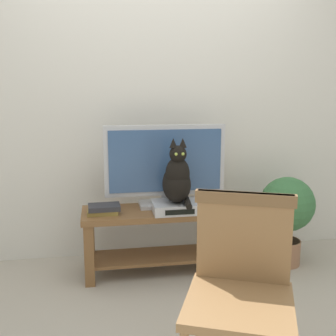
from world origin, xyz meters
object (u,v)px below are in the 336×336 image
(tv_stand, at_px, (167,228))
(tv, at_px, (165,164))
(book_stack, at_px, (104,209))
(wooden_chair, at_px, (241,279))
(cat, at_px, (177,179))
(media_box, at_px, (176,207))
(potted_plant, at_px, (287,211))

(tv_stand, xyz_separation_m, tv, (0.00, 0.08, 0.49))
(tv, distance_m, book_stack, 0.57)
(wooden_chair, bearing_deg, tv, 95.89)
(tv_stand, relative_size, tv, 1.38)
(cat, bearing_deg, tv, 108.63)
(tv, xyz_separation_m, media_box, (0.06, -0.16, -0.29))
(wooden_chair, xyz_separation_m, potted_plant, (0.82, 1.23, -0.09))
(media_box, bearing_deg, tv, 109.98)
(potted_plant, bearing_deg, wooden_chair, -123.54)
(media_box, distance_m, wooden_chair, 1.19)
(wooden_chair, relative_size, potted_plant, 1.28)
(book_stack, distance_m, potted_plant, 1.43)
(media_box, height_order, potted_plant, potted_plant)
(cat, xyz_separation_m, wooden_chair, (0.08, -1.17, -0.22))
(wooden_chair, bearing_deg, media_box, 93.88)
(book_stack, bearing_deg, media_box, -3.80)
(wooden_chair, xyz_separation_m, book_stack, (-0.61, 1.22, 0.00))
(wooden_chair, relative_size, book_stack, 3.83)
(cat, distance_m, wooden_chair, 1.19)
(tv, xyz_separation_m, wooden_chair, (0.14, -1.35, -0.30))
(tv_stand, xyz_separation_m, cat, (0.06, -0.10, 0.41))
(tv_stand, height_order, media_box, media_box)
(cat, bearing_deg, tv_stand, 122.10)
(tv, xyz_separation_m, cat, (0.06, -0.18, -0.08))
(tv, bearing_deg, media_box, -70.02)
(wooden_chair, bearing_deg, tv_stand, 96.27)
(potted_plant, bearing_deg, tv, 173.29)
(tv, height_order, media_box, tv)
(tv_stand, distance_m, wooden_chair, 1.29)
(cat, xyz_separation_m, book_stack, (-0.53, 0.05, -0.22))
(book_stack, relative_size, potted_plant, 0.34)
(book_stack, bearing_deg, wooden_chair, -63.35)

